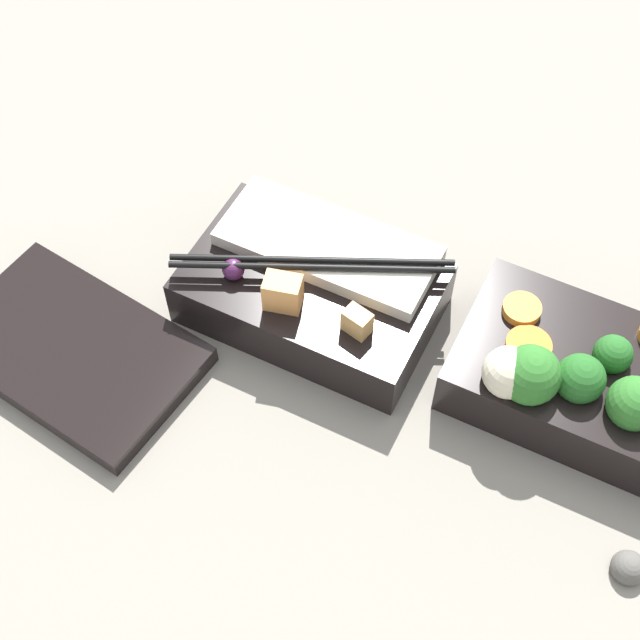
{
  "coord_description": "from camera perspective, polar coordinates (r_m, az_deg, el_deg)",
  "views": [
    {
      "loc": [
        -0.07,
        0.39,
        0.58
      ],
      "look_at": [
        0.1,
        0.06,
        0.05
      ],
      "focal_mm": 50.0,
      "sensor_mm": 36.0,
      "label": 1
    }
  ],
  "objects": [
    {
      "name": "bento_lid",
      "position": [
        0.71,
        -15.49,
        -1.9
      ],
      "size": [
        0.2,
        0.14,
        0.02
      ],
      "primitive_type": "cube",
      "rotation": [
        0.0,
        0.0,
        -0.12
      ],
      "color": "black",
      "rests_on": "ground_plane"
    },
    {
      "name": "ground_plane",
      "position": [
        0.71,
        9.16,
        -1.25
      ],
      "size": [
        3.0,
        3.0,
        0.0
      ],
      "primitive_type": "plane",
      "color": "gray"
    },
    {
      "name": "pebble_1",
      "position": [
        0.64,
        19.12,
        -14.75
      ],
      "size": [
        0.02,
        0.02,
        0.02
      ],
      "primitive_type": "sphere",
      "color": "#595651",
      "rests_on": "ground_plane"
    },
    {
      "name": "bento_tray_vegetable",
      "position": [
        0.67,
        16.66,
        -3.66
      ],
      "size": [
        0.19,
        0.12,
        0.08
      ],
      "color": "black",
      "rests_on": "ground_plane"
    },
    {
      "name": "bento_tray_rice",
      "position": [
        0.69,
        -0.42,
        2.1
      ],
      "size": [
        0.2,
        0.12,
        0.07
      ],
      "color": "black",
      "rests_on": "ground_plane"
    }
  ]
}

